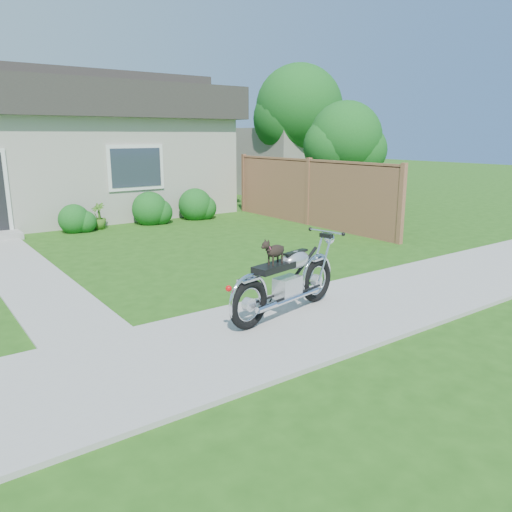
{
  "coord_description": "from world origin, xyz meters",
  "views": [
    {
      "loc": [
        -3.21,
        -4.9,
        2.52
      ],
      "look_at": [
        1.04,
        1.0,
        0.75
      ],
      "focal_mm": 35.0,
      "sensor_mm": 36.0,
      "label": 1
    }
  ],
  "objects": [
    {
      "name": "ground",
      "position": [
        0.0,
        0.0,
        0.0
      ],
      "size": [
        80.0,
        80.0,
        0.0
      ],
      "primitive_type": "plane",
      "color": "#235114",
      "rests_on": "ground"
    },
    {
      "name": "house",
      "position": [
        -0.0,
        11.99,
        2.16
      ],
      "size": [
        12.6,
        7.03,
        4.5
      ],
      "color": "#ADA89C",
      "rests_on": "ground"
    },
    {
      "name": "potted_plant_right",
      "position": [
        1.17,
        8.55,
        0.36
      ],
      "size": [
        0.54,
        0.54,
        0.72
      ],
      "primitive_type": "imported",
      "rotation": [
        0.0,
        0.0,
        5.16
      ],
      "color": "#396B1D",
      "rests_on": "ground"
    },
    {
      "name": "tree_near",
      "position": [
        9.0,
        6.83,
        2.31
      ],
      "size": [
        2.44,
        2.35,
        3.61
      ],
      "color": "#3D2B1C",
      "rests_on": "ground"
    },
    {
      "name": "tree_far",
      "position": [
        10.23,
        10.63,
        3.36
      ],
      "size": [
        3.42,
        3.42,
        5.24
      ],
      "color": "#3D2B1C",
      "rests_on": "ground"
    },
    {
      "name": "fence",
      "position": [
        6.3,
        5.75,
        0.94
      ],
      "size": [
        0.12,
        6.62,
        1.9
      ],
      "color": "#9C6246",
      "rests_on": "ground"
    },
    {
      "name": "sidewalk",
      "position": [
        0.0,
        0.0,
        0.02
      ],
      "size": [
        24.0,
        2.2,
        0.04
      ],
      "primitive_type": "cube",
      "color": "#9E9B93",
      "rests_on": "ground"
    },
    {
      "name": "motorcycle_with_dog",
      "position": [
        1.08,
        0.3,
        0.54
      ],
      "size": [
        2.2,
        0.77,
        1.12
      ],
      "rotation": [
        0.0,
        0.0,
        0.21
      ],
      "color": "black",
      "rests_on": "sidewalk"
    },
    {
      "name": "walkway",
      "position": [
        -1.5,
        5.0,
        0.01
      ],
      "size": [
        1.2,
        8.0,
        0.03
      ],
      "primitive_type": "cube",
      "color": "#9E9B93",
      "rests_on": "ground"
    },
    {
      "name": "shrub_row",
      "position": [
        0.24,
        8.5,
        0.41
      ],
      "size": [
        10.28,
        1.02,
        1.02
      ],
      "color": "#17561A",
      "rests_on": "ground"
    }
  ]
}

